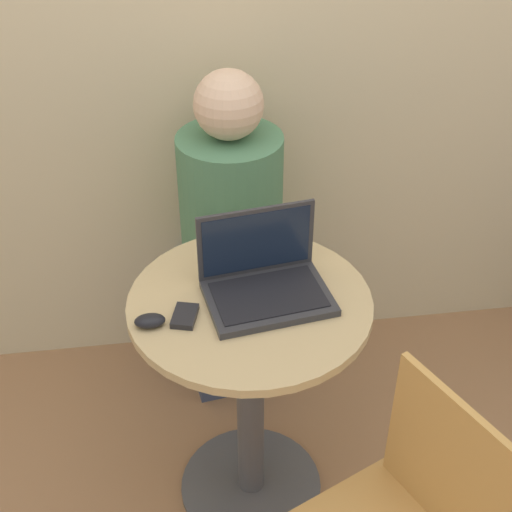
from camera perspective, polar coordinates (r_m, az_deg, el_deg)
ground_plane at (r=2.39m, az=-0.40°, el=-17.95°), size 12.00×12.00×0.00m
back_wall at (r=2.25m, az=-3.24°, el=19.56°), size 7.00×0.05×2.60m
round_table at (r=2.01m, az=-0.46°, el=-9.38°), size 0.63×0.63×0.77m
laptop at (r=1.82m, az=0.68°, el=-1.89°), size 0.34×0.27×0.21m
cell_phone at (r=1.77m, az=-5.72°, el=-4.80°), size 0.08×0.10×0.02m
computer_mouse at (r=1.76m, az=-8.49°, el=-5.15°), size 0.08×0.05×0.03m
person_seated at (r=2.44m, az=-2.23°, el=-0.12°), size 0.38×0.53×1.19m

